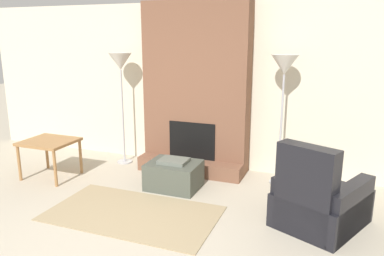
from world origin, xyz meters
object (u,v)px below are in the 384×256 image
(floor_lamp_left, at_px, (121,66))
(armchair, at_px, (318,202))
(floor_lamp_right, at_px, (284,71))
(ottoman, at_px, (174,175))
(side_table, at_px, (49,145))

(floor_lamp_left, bearing_deg, armchair, -19.91)
(floor_lamp_right, bearing_deg, floor_lamp_left, -180.00)
(armchair, xyz_separation_m, floor_lamp_right, (-0.59, 1.15, 1.34))
(floor_lamp_left, distance_m, floor_lamp_right, 2.57)
(ottoman, height_order, floor_lamp_right, floor_lamp_right)
(armchair, bearing_deg, side_table, 22.58)
(ottoman, height_order, floor_lamp_left, floor_lamp_left)
(ottoman, distance_m, floor_lamp_left, 2.00)
(ottoman, xyz_separation_m, armchair, (1.94, -0.43, 0.09))
(floor_lamp_right, bearing_deg, ottoman, -152.12)
(armchair, bearing_deg, floor_lamp_right, -37.62)
(side_table, xyz_separation_m, floor_lamp_left, (0.68, 0.98, 1.11))
(floor_lamp_left, bearing_deg, floor_lamp_right, 0.00)
(ottoman, relative_size, floor_lamp_right, 0.39)
(ottoman, relative_size, floor_lamp_left, 0.39)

